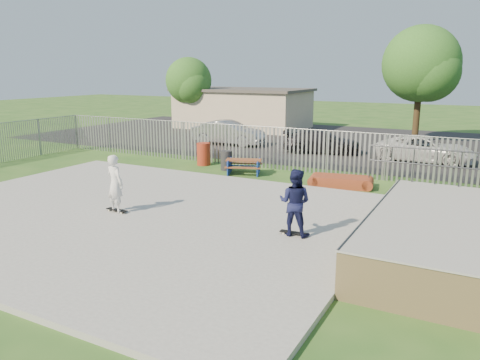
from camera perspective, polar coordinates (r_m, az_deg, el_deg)
The scene contains 19 objects.
ground at distance 15.63m, azimuth -13.01°, elevation -4.26°, with size 120.00×120.00×0.00m, color #27551D.
concrete_slab at distance 15.60m, azimuth -13.02°, elevation -4.00°, with size 15.00×12.00×0.15m, color gray.
quarter_pipe at distance 12.86m, azimuth 24.81°, elevation -6.36°, with size 5.50×7.05×2.19m.
fence at distance 18.46m, azimuth -1.46°, elevation 1.94°, with size 26.04×16.02×2.00m.
picnic_table at distance 21.30m, azimuth 0.47°, elevation 1.67°, with size 1.96×1.80×0.67m.
funbox at distance 19.39m, azimuth 12.18°, elevation -0.18°, with size 2.29×1.43×0.43m.
trash_bin_red at distance 23.35m, azimuth -4.46°, elevation 3.17°, with size 0.67×0.67×1.11m, color maroon.
trash_bin_grey at distance 22.12m, azimuth -1.67°, elevation 2.40°, with size 0.56×0.56×0.93m, color #252528.
parking_lot at distance 32.08m, azimuth 9.77°, elevation 4.76°, with size 40.00×18.00×0.02m, color black.
car_silver at distance 29.71m, azimuth -1.43°, elevation 5.79°, with size 1.60×4.60×1.51m, color #A9A9AD.
car_dark at distance 27.10m, azimuth 9.99°, elevation 4.63°, with size 1.79×4.41×1.28m, color black.
car_white at distance 25.77m, azimuth 21.72°, elevation 3.52°, with size 2.22×4.81×1.34m, color silver.
building at distance 38.70m, azimuth 0.37°, elevation 8.74°, with size 10.40×6.40×3.20m.
tree_left at distance 38.50m, azimuth -6.29°, elevation 11.94°, with size 3.68×3.68×5.68m.
tree_mid at distance 32.62m, azimuth 21.20°, elevation 13.04°, with size 4.82×4.82×7.44m.
skateboard_a at distance 13.14m, azimuth 6.59°, elevation -6.49°, with size 0.81×0.24×0.08m.
skateboard_b at distance 15.64m, azimuth -14.78°, elevation -3.62°, with size 0.81×0.25×0.08m.
skater_navy at distance 12.87m, azimuth 6.69°, elevation -2.73°, with size 0.91×0.71×1.87m, color #13163C.
skater_white at distance 15.41m, azimuth -14.97°, elevation -0.43°, with size 0.68×0.45×1.87m, color white.
Camera 1 is at (9.92, -11.17, 4.59)m, focal length 35.00 mm.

